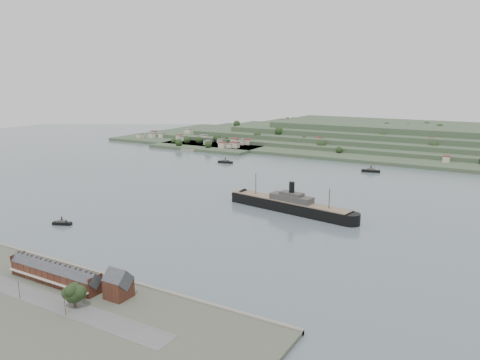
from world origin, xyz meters
The scene contains 10 objects.
ground centered at (0.00, 0.00, 0.00)m, with size 1400.00×1400.00×0.00m, color slate.
near_shore centered at (0.00, -186.75, 1.01)m, with size 220.00×80.00×2.60m.
terrace_row centered at (-10.00, -168.02, 6.84)m, with size 55.60×9.80×11.07m.
gabled_building centered at (27.50, -164.00, 8.19)m, with size 10.40×10.18×14.09m.
far_peninsula centered at (27.91, 393.10, 11.88)m, with size 760.00×309.00×30.00m.
steamship centered at (30.85, 6.92, 5.07)m, with size 113.97×31.31×27.47m.
tugboat centered at (-86.37, -101.41, 1.43)m, with size 13.39×8.34×5.88m.
ferry_west centered at (-114.37, 153.86, 1.59)m, with size 18.17×7.52×6.61m.
ferry_east centered at (47.52, 185.52, 1.74)m, with size 19.92×9.02×7.22m.
fig_tree centered at (17.97, -180.51, 8.79)m, with size 9.96×8.63×11.12m.
Camera 1 is at (171.38, -303.69, 98.51)m, focal length 35.00 mm.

